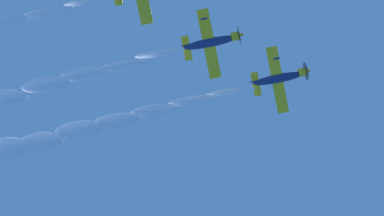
% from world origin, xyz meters
% --- Properties ---
extents(airplane_lead, '(7.90, 8.13, 4.72)m').
position_xyz_m(airplane_lead, '(0.36, -4.34, 79.08)').
color(airplane_lead, navy).
extents(airplane_left_wingman, '(7.95, 8.10, 4.33)m').
position_xyz_m(airplane_left_wingman, '(11.78, -4.16, 78.45)').
color(airplane_left_wingman, navy).
extents(smoke_trail_lead, '(39.78, 35.90, 9.61)m').
position_xyz_m(smoke_trail_lead, '(29.19, -30.34, 73.61)').
color(smoke_trail_lead, white).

